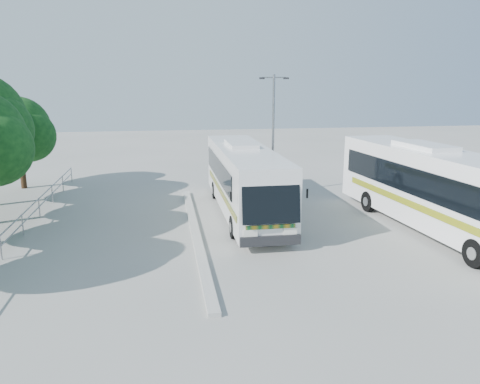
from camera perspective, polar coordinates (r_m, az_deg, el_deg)
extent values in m
plane|color=#9E9E99|center=(20.01, 1.57, -6.52)|extent=(100.00, 100.00, 0.00)
cube|color=#B2B2AD|center=(21.59, -5.47, -4.87)|extent=(0.40, 16.00, 0.15)
cylinder|color=gray|center=(24.09, -24.47, -1.94)|extent=(0.06, 22.00, 0.06)
cylinder|color=gray|center=(24.19, -24.38, -2.86)|extent=(0.06, 22.00, 0.06)
cylinder|color=gray|center=(33.70, -20.15, 1.70)|extent=(0.06, 0.06, 1.00)
cylinder|color=#382314|center=(33.50, -25.02, 2.75)|extent=(0.36, 0.36, 2.77)
sphere|color=black|center=(33.18, -25.45, 7.02)|extent=(4.03, 4.03, 4.03)
sphere|color=black|center=(32.54, -24.32, 6.25)|extent=(3.28, 3.28, 3.28)
sphere|color=black|center=(33.92, -26.28, 7.91)|extent=(3.02, 3.02, 3.02)
cube|color=silver|center=(24.37, 0.51, 1.74)|extent=(2.55, 12.21, 3.10)
cube|color=black|center=(18.43, 3.80, -0.84)|extent=(2.34, 0.47, 1.97)
cube|color=black|center=(24.71, -2.69, 2.79)|extent=(0.06, 9.77, 1.12)
cube|color=black|center=(25.14, 3.18, 2.96)|extent=(0.06, 9.77, 1.12)
cube|color=#0B5223|center=(24.02, -2.42, 0.13)|extent=(0.04, 10.58, 0.28)
cylinder|color=black|center=(20.75, -0.74, -4.31)|extent=(0.31, 1.02, 1.02)
cylinder|color=black|center=(21.20, 5.43, -3.98)|extent=(0.31, 1.02, 1.02)
cylinder|color=black|center=(27.86, -3.05, 0.24)|extent=(0.31, 1.02, 1.02)
cylinder|color=black|center=(28.20, 1.60, 0.41)|extent=(0.31, 1.02, 1.02)
cube|color=white|center=(23.21, 22.75, 0.50)|extent=(3.74, 13.35, 3.35)
cube|color=black|center=(22.87, 19.05, 1.69)|extent=(0.86, 10.52, 1.21)
cube|color=black|center=(24.49, 24.57, 1.94)|extent=(0.86, 10.52, 1.21)
cube|color=#12650E|center=(22.29, 20.20, -1.44)|extent=(0.90, 11.39, 0.31)
cylinder|color=black|center=(19.64, 26.78, -6.68)|extent=(0.41, 1.12, 1.10)
cylinder|color=black|center=(25.93, 15.40, -1.12)|extent=(0.41, 1.12, 1.10)
cylinder|color=black|center=(27.21, 19.98, -0.78)|extent=(0.41, 1.12, 1.10)
cylinder|color=gray|center=(28.55, 4.06, 6.86)|extent=(0.15, 0.15, 7.22)
cylinder|color=gray|center=(28.38, 4.17, 13.76)|extent=(1.45, 0.14, 0.07)
cube|color=black|center=(28.25, 2.69, 13.69)|extent=(0.32, 0.18, 0.11)
cube|color=black|center=(28.52, 5.64, 13.64)|extent=(0.32, 0.18, 0.11)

